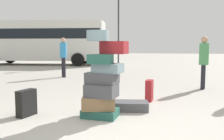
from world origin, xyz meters
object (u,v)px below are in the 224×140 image
(suitcase_tower, at_px, (103,80))
(suitcase_maroon_left_side, at_px, (149,90))
(person_bearded_onlooker, at_px, (204,58))
(person_tourist_with_camera, at_px, (63,54))
(suitcase_charcoal_white_trunk, at_px, (130,106))
(parked_bus, at_px, (41,40))
(lamp_post, at_px, (118,13))
(suitcase_black_upright_blue, at_px, (27,103))

(suitcase_tower, distance_m, suitcase_maroon_left_side, 1.85)
(person_bearded_onlooker, height_order, person_tourist_with_camera, person_tourist_with_camera)
(suitcase_maroon_left_side, relative_size, person_bearded_onlooker, 0.32)
(person_bearded_onlooker, distance_m, person_tourist_with_camera, 5.93)
(suitcase_charcoal_white_trunk, relative_size, person_bearded_onlooker, 0.45)
(person_tourist_with_camera, relative_size, parked_bus, 0.18)
(person_bearded_onlooker, xyz_separation_m, parked_bus, (-10.13, 8.36, 0.82))
(lamp_post, bearing_deg, suitcase_tower, -81.35)
(parked_bus, distance_m, lamp_post, 6.10)
(suitcase_black_upright_blue, bearing_deg, suitcase_tower, 22.54)
(suitcase_black_upright_blue, height_order, person_tourist_with_camera, person_tourist_with_camera)
(suitcase_tower, distance_m, suitcase_charcoal_white_trunk, 1.00)
(suitcase_tower, height_order, parked_bus, parked_bus)
(person_bearded_onlooker, relative_size, lamp_post, 0.30)
(suitcase_black_upright_blue, height_order, suitcase_maroon_left_side, suitcase_maroon_left_side)
(lamp_post, bearing_deg, suitcase_black_upright_blue, -87.97)
(person_bearded_onlooker, relative_size, person_tourist_with_camera, 0.97)
(suitcase_black_upright_blue, distance_m, lamp_post, 13.77)
(suitcase_tower, distance_m, person_tourist_with_camera, 6.38)
(suitcase_tower, height_order, person_bearded_onlooker, person_bearded_onlooker)
(suitcase_maroon_left_side, bearing_deg, parked_bus, 136.71)
(suitcase_maroon_left_side, height_order, person_tourist_with_camera, person_tourist_with_camera)
(suitcase_tower, relative_size, person_tourist_with_camera, 0.97)
(suitcase_tower, distance_m, suitcase_black_upright_blue, 1.61)
(person_bearded_onlooker, height_order, parked_bus, parked_bus)
(suitcase_tower, bearing_deg, lamp_post, 98.65)
(person_tourist_with_camera, bearing_deg, lamp_post, 133.28)
(suitcase_charcoal_white_trunk, height_order, lamp_post, lamp_post)
(suitcase_tower, xyz_separation_m, suitcase_charcoal_white_trunk, (0.48, 0.60, -0.65))
(parked_bus, bearing_deg, person_tourist_with_camera, -62.03)
(person_bearded_onlooker, distance_m, lamp_post, 10.78)
(suitcase_maroon_left_side, xyz_separation_m, lamp_post, (-2.83, 11.48, 3.52))
(person_tourist_with_camera, relative_size, lamp_post, 0.31)
(suitcase_charcoal_white_trunk, bearing_deg, suitcase_tower, -136.26)
(lamp_post, bearing_deg, parked_bus, -169.45)
(suitcase_black_upright_blue, relative_size, parked_bus, 0.06)
(person_bearded_onlooker, bearing_deg, suitcase_black_upright_blue, -30.50)
(suitcase_maroon_left_side, height_order, lamp_post, lamp_post)
(lamp_post, bearing_deg, suitcase_maroon_left_side, -76.16)
(suitcase_maroon_left_side, bearing_deg, suitcase_charcoal_white_trunk, -102.67)
(suitcase_maroon_left_side, xyz_separation_m, person_tourist_with_camera, (-3.99, 3.95, 0.78))
(person_bearded_onlooker, bearing_deg, person_tourist_with_camera, -93.35)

